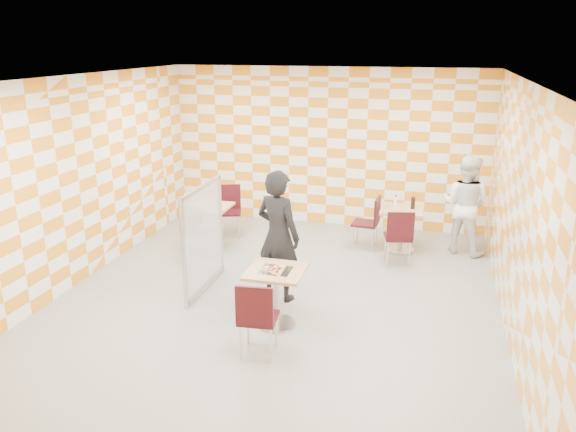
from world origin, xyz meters
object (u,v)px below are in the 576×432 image
object	(u,v)px
second_table	(401,222)
chair_empty_near	(195,228)
main_table	(276,288)
sport_bottle	(395,201)
chair_main_front	(257,314)
chair_second_side	(371,219)
chair_second_front	(399,233)
partition	(203,237)
man_dark	(278,236)
chair_empty_far	(229,206)
empty_table	(210,219)
man_white	(465,204)
soda_bottle	(413,203)

from	to	relation	value
second_table	chair_empty_near	world-z (taller)	chair_empty_near
main_table	sport_bottle	distance (m)	3.44
chair_main_front	chair_second_side	bearing A→B (deg)	78.00
main_table	chair_second_side	distance (m)	3.14
chair_second_front	partition	distance (m)	3.09
chair_second_front	man_dark	distance (m)	2.25
chair_empty_near	chair_empty_far	world-z (taller)	same
partition	empty_table	bearing A→B (deg)	109.75
chair_second_front	chair_empty_near	size ratio (longest dim) A/B	1.00
second_table	empty_table	xyz separation A→B (m)	(-3.21, -0.67, 0.00)
main_table	chair_empty_far	world-z (taller)	chair_empty_far
chair_empty_far	sport_bottle	bearing A→B (deg)	1.19
chair_empty_far	second_table	bearing A→B (deg)	-1.26
chair_empty_near	chair_main_front	bearing A→B (deg)	-54.00
chair_main_front	partition	bearing A→B (deg)	129.30
chair_second_side	man_white	world-z (taller)	man_white
empty_table	partition	distance (m)	1.75
sport_bottle	soda_bottle	distance (m)	0.31
chair_second_front	sport_bottle	size ratio (longest dim) A/B	4.62
empty_table	sport_bottle	xyz separation A→B (m)	(3.08, 0.80, 0.33)
chair_second_front	man_white	size ratio (longest dim) A/B	0.55
soda_bottle	chair_empty_near	bearing A→B (deg)	-158.68
second_table	empty_table	world-z (taller)	same
empty_table	man_dark	size ratio (longest dim) A/B	0.41
second_table	man_dark	xyz separation A→B (m)	(-1.52, -2.29, 0.40)
chair_second_front	chair_second_side	bearing A→B (deg)	129.02
main_table	empty_table	world-z (taller)	same
chair_second_side	sport_bottle	xyz separation A→B (m)	(0.39, 0.18, 0.29)
chair_second_side	empty_table	bearing A→B (deg)	-166.88
main_table	chair_second_front	distance (m)	2.74
empty_table	soda_bottle	size ratio (longest dim) A/B	3.26
chair_empty_near	man_white	distance (m)	4.50
chair_second_front	chair_second_side	world-z (taller)	same
main_table	partition	world-z (taller)	partition
chair_empty_far	sport_bottle	distance (m)	3.01
soda_bottle	main_table	bearing A→B (deg)	-115.78
empty_table	sport_bottle	world-z (taller)	sport_bottle
main_table	man_white	world-z (taller)	man_white
chair_second_front	chair_empty_far	world-z (taller)	same
chair_second_front	man_white	distance (m)	1.39
partition	soda_bottle	bearing A→B (deg)	39.91
chair_second_front	man_white	xyz separation A→B (m)	(1.01, 0.91, 0.29)
empty_table	man_dark	distance (m)	2.37
soda_bottle	chair_second_front	bearing A→B (deg)	-102.39
chair_main_front	main_table	bearing A→B (deg)	90.32
main_table	partition	distance (m)	1.53
chair_empty_near	man_white	world-z (taller)	man_white
chair_main_front	chair_empty_far	size ratio (longest dim) A/B	1.00
partition	sport_bottle	bearing A→B (deg)	44.22
chair_second_front	chair_empty_near	bearing A→B (deg)	-169.59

